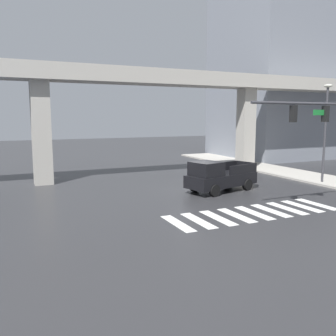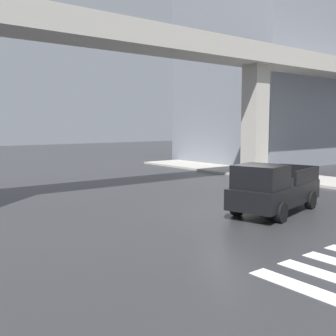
# 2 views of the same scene
# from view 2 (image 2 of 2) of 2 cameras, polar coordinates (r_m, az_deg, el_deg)

# --- Properties ---
(ground_plane) EXTENTS (120.00, 120.00, 0.00)m
(ground_plane) POSITION_cam_2_polar(r_m,az_deg,el_deg) (16.63, 9.99, -6.47)
(ground_plane) COLOR #2D2D30
(elevated_overpass) EXTENTS (49.68, 2.53, 8.71)m
(elevated_overpass) POSITION_cam_2_polar(r_m,az_deg,el_deg) (21.88, -3.75, 16.35)
(elevated_overpass) COLOR #ADA89E
(elevated_overpass) RESTS_ON ground
(pickup_truck) EXTENTS (5.41, 3.05, 2.08)m
(pickup_truck) POSITION_cam_2_polar(r_m,az_deg,el_deg) (16.90, 14.65, -2.96)
(pickup_truck) COLOR black
(pickup_truck) RESTS_ON ground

